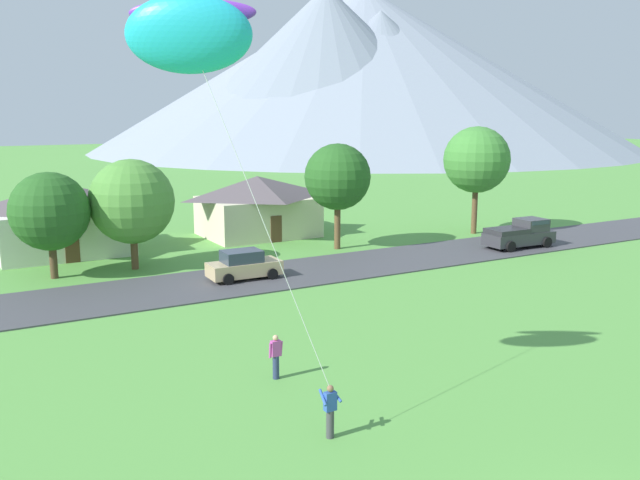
% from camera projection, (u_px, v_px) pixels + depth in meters
% --- Properties ---
extents(road_strip, '(160.00, 6.67, 0.08)m').
position_uv_depth(road_strip, '(204.00, 285.00, 38.00)').
color(road_strip, '#424247').
rests_on(road_strip, ground).
extents(mountain_far_east_ridge, '(78.85, 78.85, 36.54)m').
position_uv_depth(mountain_far_east_ridge, '(326.00, 71.00, 150.30)').
color(mountain_far_east_ridge, gray).
rests_on(mountain_far_east_ridge, ground).
extents(mountain_east_ridge, '(133.19, 133.19, 39.07)m').
position_uv_depth(mountain_east_ridge, '(364.00, 70.00, 166.93)').
color(mountain_east_ridge, gray).
rests_on(mountain_east_ridge, ground).
extents(mountain_central_ridge, '(74.40, 74.40, 31.48)m').
position_uv_depth(mountain_central_ridge, '(380.00, 83.00, 152.01)').
color(mountain_central_ridge, gray).
rests_on(mountain_central_ridge, ground).
extents(house_left_center, '(8.87, 7.08, 4.68)m').
position_uv_depth(house_left_center, '(258.00, 205.00, 52.85)').
color(house_left_center, beige).
rests_on(house_left_center, ground).
extents(house_right_center, '(9.15, 7.63, 4.82)m').
position_uv_depth(house_right_center, '(61.00, 217.00, 46.25)').
color(house_right_center, silver).
rests_on(house_right_center, ground).
extents(tree_left_of_center, '(4.55, 4.55, 6.25)m').
position_uv_depth(tree_left_of_center, '(50.00, 211.00, 38.91)').
color(tree_left_of_center, '#4C3823').
rests_on(tree_left_of_center, ground).
extents(tree_center, '(4.65, 4.65, 7.46)m').
position_uv_depth(tree_center, '(338.00, 177.00, 47.18)').
color(tree_center, brown).
rests_on(tree_center, ground).
extents(tree_right_of_center, '(5.18, 5.18, 6.82)m').
position_uv_depth(tree_right_of_center, '(132.00, 202.00, 41.19)').
color(tree_right_of_center, brown).
rests_on(tree_right_of_center, ground).
extents(tree_near_right, '(5.21, 5.21, 8.49)m').
position_uv_depth(tree_near_right, '(477.00, 160.00, 53.07)').
color(tree_near_right, brown).
rests_on(tree_near_right, ground).
extents(parked_car_tan_mid_west, '(4.24, 2.16, 1.68)m').
position_uv_depth(parked_car_tan_mid_west, '(244.00, 265.00, 39.09)').
color(parked_car_tan_mid_west, tan).
rests_on(parked_car_tan_mid_west, road_strip).
extents(pickup_truck_charcoal_west_side, '(5.28, 2.48, 1.99)m').
position_uv_depth(pickup_truck_charcoal_west_side, '(521.00, 234.00, 48.15)').
color(pickup_truck_charcoal_west_side, '#333338').
rests_on(pickup_truck_charcoal_west_side, road_strip).
extents(kite_flyer_with_kite, '(5.39, 4.34, 12.93)m').
position_uv_depth(kite_flyer_with_kite, '(191.00, 37.00, 18.75)').
color(kite_flyer_with_kite, '#3D3D42').
rests_on(kite_flyer_with_kite, ground).
extents(watcher_person, '(0.56, 0.24, 1.68)m').
position_uv_depth(watcher_person, '(276.00, 356.00, 24.63)').
color(watcher_person, navy).
rests_on(watcher_person, ground).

